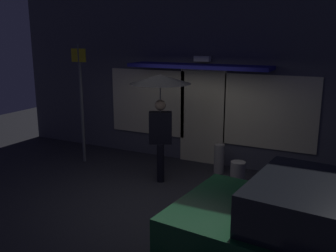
{
  "coord_description": "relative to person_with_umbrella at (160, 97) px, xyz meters",
  "views": [
    {
      "loc": [
        3.11,
        -5.82,
        2.91
      ],
      "look_at": [
        -0.17,
        0.73,
        1.18
      ],
      "focal_mm": 40.12,
      "sensor_mm": 36.0,
      "label": 1
    }
  ],
  "objects": [
    {
      "name": "sidewalk_bollard_2",
      "position": [
        0.95,
        0.94,
        -1.44
      ],
      "size": [
        0.22,
        0.22,
        0.64
      ],
      "primitive_type": "cylinder",
      "color": "#9E998E",
      "rests_on": "ground"
    },
    {
      "name": "ground_plane",
      "position": [
        0.34,
        -0.73,
        -1.76
      ],
      "size": [
        18.0,
        18.0,
        0.0
      ],
      "primitive_type": "plane",
      "color": "#26262B"
    },
    {
      "name": "street_sign_post",
      "position": [
        -2.21,
        0.25,
        -0.2
      ],
      "size": [
        0.4,
        0.07,
        2.77
      ],
      "color": "#595B60",
      "rests_on": "ground"
    },
    {
      "name": "person_with_umbrella",
      "position": [
        0.0,
        0.0,
        0.0
      ],
      "size": [
        1.23,
        1.23,
        2.2
      ],
      "rotation": [
        0.0,
        0.0,
        -2.67
      ],
      "color": "black",
      "rests_on": "ground"
    },
    {
      "name": "building_facade",
      "position": [
        0.34,
        1.61,
        0.22
      ],
      "size": [
        10.53,
        1.0,
        3.98
      ],
      "color": "#4C4C56",
      "rests_on": "ground"
    },
    {
      "name": "sidewalk_bollard",
      "position": [
        1.54,
        0.36,
        -1.5
      ],
      "size": [
        0.3,
        0.3,
        0.52
      ],
      "primitive_type": "cylinder",
      "color": "#9E998E",
      "rests_on": "ground"
    }
  ]
}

